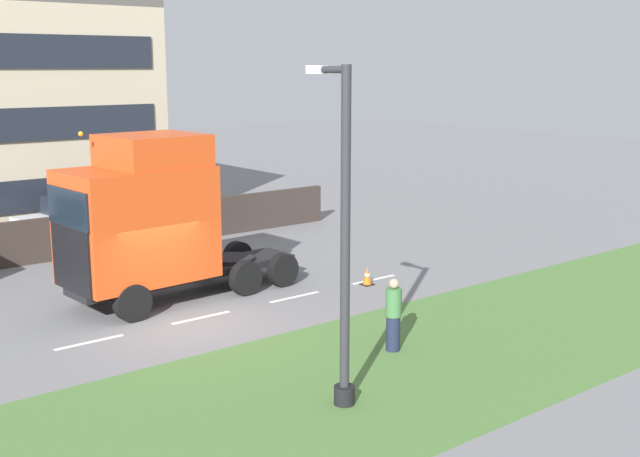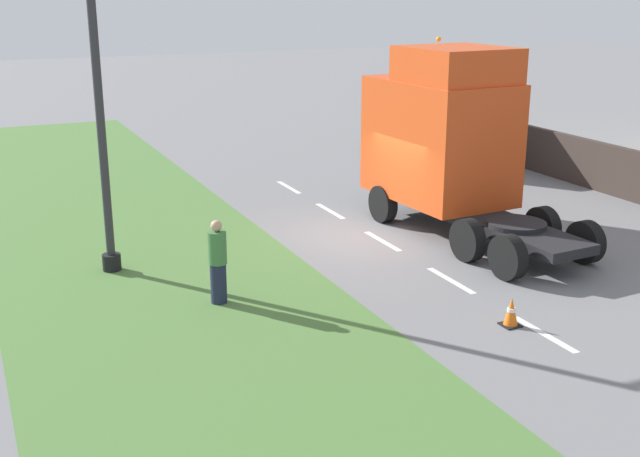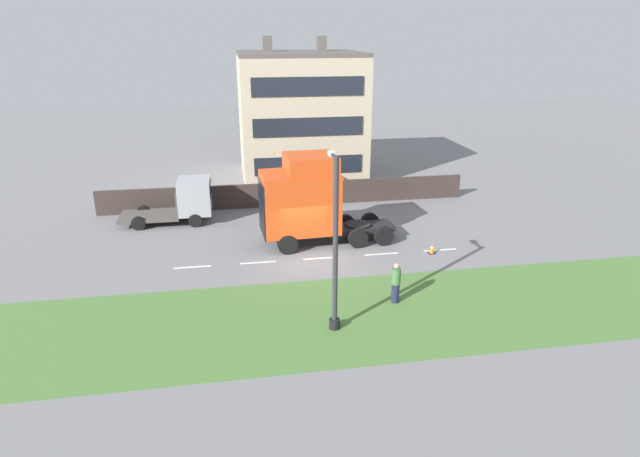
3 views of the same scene
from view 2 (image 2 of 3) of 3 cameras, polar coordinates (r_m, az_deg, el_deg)
name	(u,v)px [view 2 (image 2 of 3)]	position (r m, az deg, el deg)	size (l,w,h in m)	color
ground_plane	(370,234)	(21.51, 3.56, -0.38)	(120.00, 120.00, 0.00)	slate
grass_verge	(147,265)	(19.54, -12.19, -2.52)	(7.00, 44.00, 0.01)	#4C7538
lane_markings	(382,241)	(20.92, 4.46, -0.90)	(0.16, 14.60, 0.00)	white
boundary_wall	(627,174)	(26.64, 20.99, 3.64)	(0.25, 24.00, 1.56)	#382D28
lorry_cab	(446,139)	(21.82, 8.92, 6.33)	(3.08, 7.39, 5.02)	black
flatbed_truck	(457,129)	(29.89, 9.74, 7.02)	(2.37, 5.44, 2.61)	#999EA3
lamp_post	(105,142)	(18.58, -15.06, 5.96)	(1.33, 0.43, 6.80)	black
pedestrian	(218,263)	(16.69, -7.28, -2.43)	(0.39, 0.39, 1.80)	#1E233D
traffic_cone_lead	(511,312)	(16.11, 13.44, -5.81)	(0.36, 0.36, 0.58)	black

